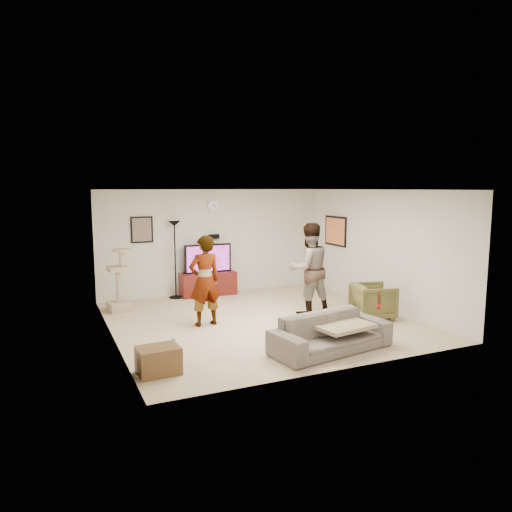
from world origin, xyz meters
name	(u,v)px	position (x,y,z in m)	size (l,w,h in m)	color
floor	(261,321)	(0.00, 0.00, -0.01)	(5.50, 5.50, 0.02)	#BEAF92
ceiling	(261,189)	(0.00, 0.00, 2.51)	(5.50, 5.50, 0.02)	white
wall_back	(213,242)	(0.00, 2.75, 1.25)	(5.50, 0.04, 2.50)	silver
wall_front	(345,282)	(0.00, -2.75, 1.25)	(5.50, 0.04, 2.50)	silver
wall_left	(111,266)	(-2.75, 0.00, 1.25)	(0.04, 5.50, 2.50)	silver
wall_right	(378,249)	(2.75, 0.00, 1.25)	(0.04, 5.50, 2.50)	silver
wall_clock	(213,206)	(0.00, 2.72, 2.10)	(0.26, 0.26, 0.04)	white
wall_speaker	(214,236)	(0.00, 2.69, 1.38)	(0.25, 0.10, 0.10)	black
picture_back	(142,230)	(-1.70, 2.73, 1.60)	(0.42, 0.03, 0.52)	#6B5D54
picture_right	(335,231)	(2.73, 1.60, 1.50)	(0.03, 0.78, 0.62)	#E77744
tv_stand	(208,284)	(-0.22, 2.50, 0.28)	(1.32, 0.45, 0.55)	#47130F
console_box	(210,297)	(-0.30, 2.11, 0.04)	(0.40, 0.30, 0.07)	silver
tv	(208,258)	(-0.22, 2.50, 0.89)	(1.14, 0.08, 0.68)	black
tv_screen	(208,259)	(-0.22, 2.46, 0.89)	(1.05, 0.01, 0.59)	#7F32E3
floor_lamp	(175,260)	(-1.00, 2.54, 0.89)	(0.32, 0.32, 1.78)	black
cat_tree	(118,280)	(-2.39, 1.84, 0.66)	(0.42, 0.42, 1.32)	tan
person_left	(205,281)	(-1.08, 0.14, 0.84)	(0.61, 0.40, 1.68)	#A7A7A7
person_right	(309,269)	(1.09, 0.06, 0.92)	(0.90, 0.70, 1.85)	navy
sofa	(331,333)	(0.27, -2.03, 0.29)	(1.98, 0.77, 0.58)	#615954
throw_blanket	(342,325)	(0.47, -2.03, 0.39)	(0.90, 0.70, 0.06)	tan
beer_bottle	(379,301)	(1.18, -2.03, 0.70)	(0.06, 0.06, 0.25)	#391C0D
armchair	(373,301)	(2.06, -0.76, 0.34)	(0.73, 0.75, 0.68)	brown
side_table	(158,360)	(-2.40, -1.84, 0.19)	(0.57, 0.43, 0.38)	brown
toy_ball	(173,340)	(-1.87, -0.59, 0.03)	(0.07, 0.07, 0.07)	#009D9F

